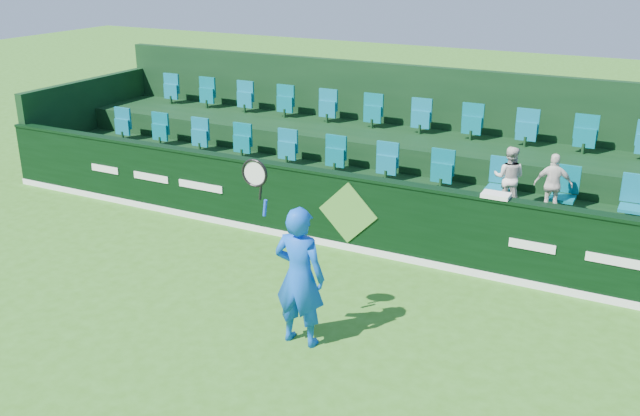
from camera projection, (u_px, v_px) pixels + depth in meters
The scene contains 11 objects.
ground at pixel (218, 358), 9.18m from camera, with size 60.00×60.00×0.00m, color #316919.
sponsor_hoarding at pixel (351, 212), 12.27m from camera, with size 16.00×0.25×1.35m.
stand_tier_front at pixel (376, 208), 13.28m from camera, with size 16.00×2.00×0.80m, color black.
stand_tier_back at pixel (412, 168), 14.78m from camera, with size 16.00×1.80×1.30m, color black.
stand_rear at pixel (421, 137), 14.95m from camera, with size 16.00×4.10×2.60m.
seat_row_front at pixel (385, 166), 13.37m from camera, with size 13.50×0.50×0.60m, color #0B677E.
seat_row_back at pixel (419, 120), 14.70m from camera, with size 13.50×0.50×0.60m, color #0B677E.
tennis_player at pixel (299, 276), 9.23m from camera, with size 1.14×0.48×2.52m.
spectator_left at pixel (509, 178), 11.94m from camera, with size 0.52×0.41×1.08m, color silver.
spectator_middle at pixel (553, 185), 11.63m from camera, with size 0.61×0.25×1.04m, color white.
towel at pixel (496, 195), 10.96m from camera, with size 0.42×0.28×0.06m, color white.
Camera 1 is at (4.83, -6.43, 5.00)m, focal length 40.00 mm.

